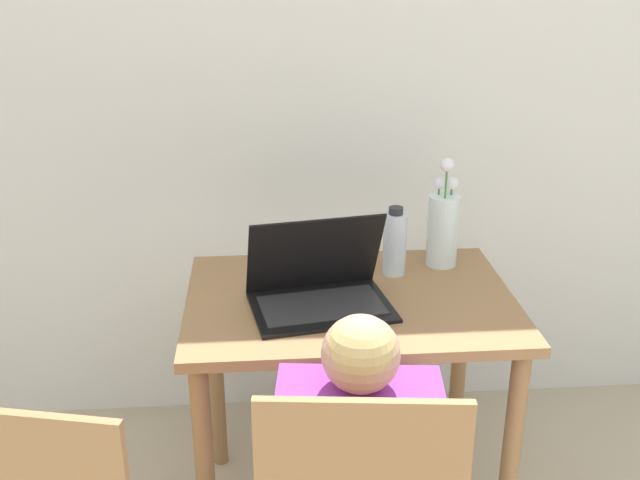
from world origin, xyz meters
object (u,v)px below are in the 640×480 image
object	(u,v)px
person_seated	(357,460)
water_bottle	(395,243)
laptop	(319,285)
flower_vase	(443,226)

from	to	relation	value
person_seated	water_bottle	xyz separation A→B (m)	(0.20, 0.71, 0.21)
laptop	flower_vase	size ratio (longest dim) A/B	1.19
laptop	water_bottle	distance (m)	0.30
laptop	flower_vase	world-z (taller)	flower_vase
flower_vase	person_seated	bearing A→B (deg)	-114.87
person_seated	laptop	size ratio (longest dim) A/B	2.47
person_seated	flower_vase	size ratio (longest dim) A/B	2.95
flower_vase	water_bottle	bearing A→B (deg)	-160.81
laptop	flower_vase	distance (m)	0.47
water_bottle	laptop	bearing A→B (deg)	-142.32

